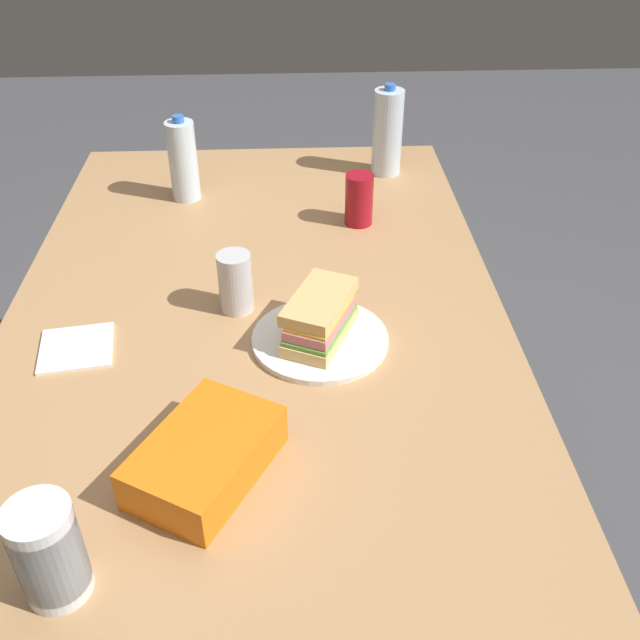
{
  "coord_description": "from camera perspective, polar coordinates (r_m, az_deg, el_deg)",
  "views": [
    {
      "loc": [
        -1.17,
        -0.07,
        1.59
      ],
      "look_at": [
        -0.12,
        -0.12,
        0.82
      ],
      "focal_mm": 40.36,
      "sensor_mm": 36.0,
      "label": 1
    }
  ],
  "objects": [
    {
      "name": "water_bottle_spare",
      "position": [
        1.94,
        5.37,
        14.6
      ],
      "size": [
        0.08,
        0.08,
        0.24
      ],
      "color": "silver",
      "rests_on": "dining_table"
    },
    {
      "name": "soda_can_silver",
      "position": [
        1.4,
        -6.73,
        3.07
      ],
      "size": [
        0.07,
        0.07,
        0.12
      ],
      "primitive_type": "cylinder",
      "color": "silver",
      "rests_on": "dining_table"
    },
    {
      "name": "dining_table",
      "position": [
        1.48,
        -4.89,
        -1.92
      ],
      "size": [
        1.59,
        0.98,
        0.77
      ],
      "color": "tan",
      "rests_on": "ground_plane"
    },
    {
      "name": "water_bottle_tall",
      "position": [
        1.83,
        -10.81,
        12.31
      ],
      "size": [
        0.07,
        0.07,
        0.21
      ],
      "color": "silver",
      "rests_on": "dining_table"
    },
    {
      "name": "paper_napkin",
      "position": [
        1.39,
        -18.75,
        -2.11
      ],
      "size": [
        0.15,
        0.15,
        0.01
      ],
      "primitive_type": "cube",
      "rotation": [
        0.0,
        0.0,
        3.29
      ],
      "color": "white",
      "rests_on": "dining_table"
    },
    {
      "name": "paper_plate",
      "position": [
        1.33,
        0.0,
        -1.53
      ],
      "size": [
        0.25,
        0.25,
        0.01
      ],
      "primitive_type": "cylinder",
      "color": "white",
      "rests_on": "dining_table"
    },
    {
      "name": "chip_bag",
      "position": [
        1.09,
        -9.08,
        -10.63
      ],
      "size": [
        0.27,
        0.24,
        0.07
      ],
      "primitive_type": "cube",
      "rotation": [
        0.0,
        0.0,
        5.77
      ],
      "color": "orange",
      "rests_on": "dining_table"
    },
    {
      "name": "soda_can_red",
      "position": [
        1.7,
        3.11,
        9.52
      ],
      "size": [
        0.07,
        0.07,
        0.12
      ],
      "primitive_type": "cylinder",
      "color": "maroon",
      "rests_on": "dining_table"
    },
    {
      "name": "ground_plane",
      "position": [
        1.98,
        -3.85,
        -17.63
      ],
      "size": [
        8.0,
        8.0,
        0.0
      ],
      "primitive_type": "plane",
      "color": "#4C4C51"
    },
    {
      "name": "plastic_cup_stack",
      "position": [
        0.98,
        -20.73,
        -16.8
      ],
      "size": [
        0.08,
        0.08,
        0.15
      ],
      "color": "silver",
      "rests_on": "dining_table"
    },
    {
      "name": "sandwich",
      "position": [
        1.31,
        -0.02,
        0.21
      ],
      "size": [
        0.21,
        0.15,
        0.08
      ],
      "color": "#DBB26B",
      "rests_on": "paper_plate"
    }
  ]
}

